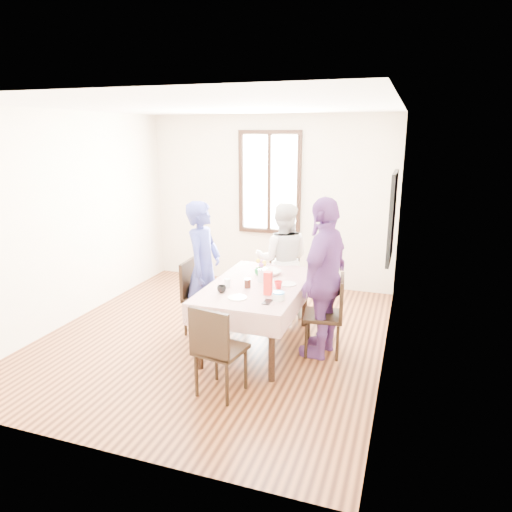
% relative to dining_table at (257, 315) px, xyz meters
% --- Properties ---
extents(ground, '(4.50, 4.50, 0.00)m').
position_rel_dining_table_xyz_m(ground, '(-0.57, 0.08, -0.38)').
color(ground, '#32170C').
rests_on(ground, ground).
extents(back_wall, '(4.00, 0.00, 4.00)m').
position_rel_dining_table_xyz_m(back_wall, '(-0.57, 2.33, 0.98)').
color(back_wall, beige).
rests_on(back_wall, ground).
extents(right_wall, '(0.00, 4.50, 4.50)m').
position_rel_dining_table_xyz_m(right_wall, '(1.43, 0.08, 0.98)').
color(right_wall, beige).
rests_on(right_wall, ground).
extents(window_frame, '(1.02, 0.06, 1.62)m').
position_rel_dining_table_xyz_m(window_frame, '(-0.57, 2.31, 1.27)').
color(window_frame, black).
rests_on(window_frame, back_wall).
extents(window_pane, '(0.90, 0.02, 1.50)m').
position_rel_dining_table_xyz_m(window_pane, '(-0.57, 2.32, 1.27)').
color(window_pane, white).
rests_on(window_pane, back_wall).
extents(art_poster, '(0.04, 0.76, 0.96)m').
position_rel_dining_table_xyz_m(art_poster, '(1.41, 0.38, 1.18)').
color(art_poster, red).
rests_on(art_poster, right_wall).
extents(dining_table, '(0.91, 1.57, 0.75)m').
position_rel_dining_table_xyz_m(dining_table, '(0.00, 0.00, 0.00)').
color(dining_table, black).
rests_on(dining_table, ground).
extents(tablecloth, '(1.03, 1.69, 0.01)m').
position_rel_dining_table_xyz_m(tablecloth, '(0.00, 0.00, 0.38)').
color(tablecloth, '#540B0C').
rests_on(tablecloth, dining_table).
extents(chair_left, '(0.44, 0.44, 0.91)m').
position_rel_dining_table_xyz_m(chair_left, '(-0.76, 0.15, 0.08)').
color(chair_left, black).
rests_on(chair_left, ground).
extents(chair_right, '(0.47, 0.47, 0.91)m').
position_rel_dining_table_xyz_m(chair_right, '(0.76, 0.05, 0.08)').
color(chair_right, black).
rests_on(chair_right, ground).
extents(chair_far, '(0.48, 0.48, 0.91)m').
position_rel_dining_table_xyz_m(chair_far, '(0.00, 1.08, 0.08)').
color(chair_far, black).
rests_on(chair_far, ground).
extents(chair_near, '(0.49, 0.49, 0.91)m').
position_rel_dining_table_xyz_m(chair_near, '(0.00, -1.08, 0.08)').
color(chair_near, black).
rests_on(chair_near, ground).
extents(person_left, '(0.41, 0.61, 1.65)m').
position_rel_dining_table_xyz_m(person_left, '(-0.74, 0.15, 0.45)').
color(person_left, navy).
rests_on(person_left, ground).
extents(person_far, '(0.85, 0.72, 1.54)m').
position_rel_dining_table_xyz_m(person_far, '(0.00, 1.06, 0.40)').
color(person_far, beige).
rests_on(person_far, ground).
extents(person_right, '(0.63, 1.11, 1.78)m').
position_rel_dining_table_xyz_m(person_right, '(0.74, 0.05, 0.52)').
color(person_right, '#62357B').
rests_on(person_right, ground).
extents(mug_black, '(0.13, 0.13, 0.08)m').
position_rel_dining_table_xyz_m(mug_black, '(-0.27, -0.41, 0.43)').
color(mug_black, black).
rests_on(mug_black, tablecloth).
extents(mug_flag, '(0.13, 0.13, 0.09)m').
position_rel_dining_table_xyz_m(mug_flag, '(0.27, -0.09, 0.43)').
color(mug_flag, red).
rests_on(mug_flag, tablecloth).
extents(mug_green, '(0.12, 0.12, 0.09)m').
position_rel_dining_table_xyz_m(mug_green, '(-0.08, 0.30, 0.43)').
color(mug_green, '#0C7226').
rests_on(mug_green, tablecloth).
extents(serving_bowl, '(0.23, 0.23, 0.05)m').
position_rel_dining_table_xyz_m(serving_bowl, '(0.06, 0.38, 0.41)').
color(serving_bowl, white).
rests_on(serving_bowl, tablecloth).
extents(juice_carton, '(0.08, 0.08, 0.25)m').
position_rel_dining_table_xyz_m(juice_carton, '(0.22, -0.31, 0.51)').
color(juice_carton, red).
rests_on(juice_carton, tablecloth).
extents(butter_tub, '(0.14, 0.14, 0.07)m').
position_rel_dining_table_xyz_m(butter_tub, '(0.37, -0.42, 0.42)').
color(butter_tub, white).
rests_on(butter_tub, tablecloth).
extents(jam_jar, '(0.07, 0.07, 0.10)m').
position_rel_dining_table_xyz_m(jam_jar, '(-0.06, -0.17, 0.44)').
color(jam_jar, black).
rests_on(jam_jar, tablecloth).
extents(drinking_glass, '(0.07, 0.07, 0.10)m').
position_rel_dining_table_xyz_m(drinking_glass, '(-0.27, -0.23, 0.44)').
color(drinking_glass, silver).
rests_on(drinking_glass, tablecloth).
extents(smartphone, '(0.08, 0.16, 0.01)m').
position_rel_dining_table_xyz_m(smartphone, '(0.29, -0.53, 0.39)').
color(smartphone, black).
rests_on(smartphone, tablecloth).
extents(flower_vase, '(0.08, 0.08, 0.15)m').
position_rel_dining_table_xyz_m(flower_vase, '(0.02, 0.08, 0.46)').
color(flower_vase, silver).
rests_on(flower_vase, tablecloth).
extents(plate_right, '(0.20, 0.20, 0.01)m').
position_rel_dining_table_xyz_m(plate_right, '(0.33, 0.08, 0.39)').
color(plate_right, white).
rests_on(plate_right, tablecloth).
extents(plate_far, '(0.20, 0.20, 0.01)m').
position_rel_dining_table_xyz_m(plate_far, '(-0.03, 0.58, 0.39)').
color(plate_far, white).
rests_on(plate_far, tablecloth).
extents(plate_near, '(0.20, 0.20, 0.01)m').
position_rel_dining_table_xyz_m(plate_near, '(-0.05, -0.52, 0.39)').
color(plate_near, white).
rests_on(plate_near, tablecloth).
extents(butter_lid, '(0.12, 0.12, 0.01)m').
position_rel_dining_table_xyz_m(butter_lid, '(0.37, -0.42, 0.46)').
color(butter_lid, blue).
rests_on(butter_lid, butter_tub).
extents(flower_bunch, '(0.09, 0.09, 0.10)m').
position_rel_dining_table_xyz_m(flower_bunch, '(0.02, 0.08, 0.59)').
color(flower_bunch, yellow).
rests_on(flower_bunch, flower_vase).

